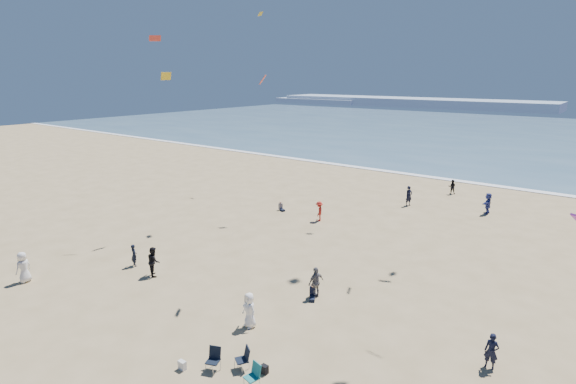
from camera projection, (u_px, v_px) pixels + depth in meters
The scene contains 10 objects.
ocean at pixel (541, 137), 90.73m from camera, with size 220.00×100.00×0.06m, color #476B84.
surf_line at pixel (467, 182), 52.28m from camera, with size 220.00×1.20×0.08m, color white.
headland_far at pixel (408, 102), 183.27m from camera, with size 110.00×20.00×3.20m, color #7A8EA8.
headland_near at pixel (320, 101), 203.08m from camera, with size 40.00×14.00×2.00m, color #7A8EA8.
standing_flyers at pixel (402, 266), 27.20m from camera, with size 34.27×42.57×1.92m.
seated_group at pixel (298, 329), 21.31m from camera, with size 24.63×31.54×0.84m.
chair_cluster at pixel (235, 365), 18.52m from camera, with size 2.75×1.60×1.00m.
white_tote at pixel (182, 365), 18.98m from camera, with size 0.35×0.20×0.40m, color silver.
black_backpack at pixel (265, 369), 18.73m from camera, with size 0.30×0.22×0.38m, color black.
kites_aloft at pixel (500, 4), 17.68m from camera, with size 45.30×37.88×29.22m.
Camera 1 is at (14.31, -8.11, 12.08)m, focal length 28.00 mm.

